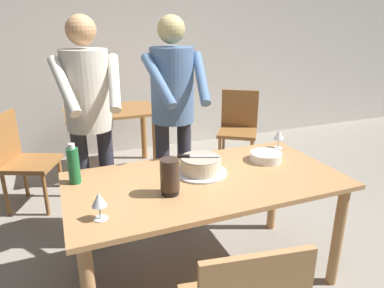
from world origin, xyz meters
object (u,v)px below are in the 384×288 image
at_px(background_chair_1, 238,126).
at_px(cake_knife, 189,156).
at_px(person_cutting_cake, 173,105).
at_px(plate_stack, 266,157).
at_px(background_table, 112,124).
at_px(background_chair_0, 22,157).
at_px(hurricane_lamp, 170,177).
at_px(wine_glass_near, 279,135).
at_px(water_bottle, 74,165).
at_px(wine_glass_far, 99,200).
at_px(main_dining_table, 206,194).
at_px(cake_on_platter, 201,166).
at_px(person_standing_beside, 89,112).

bearing_deg(background_chair_1, cake_knife, -127.99).
bearing_deg(person_cutting_cake, plate_stack, -46.69).
relative_size(person_cutting_cake, background_table, 1.72).
distance_m(background_table, background_chair_0, 1.05).
bearing_deg(hurricane_lamp, wine_glass_near, 22.17).
relative_size(water_bottle, background_chair_0, 0.28).
distance_m(water_bottle, background_chair_1, 2.47).
relative_size(wine_glass_far, hurricane_lamp, 0.69).
relative_size(cake_knife, person_cutting_cake, 0.15).
bearing_deg(background_chair_1, water_bottle, -142.75).
relative_size(hurricane_lamp, background_chair_0, 0.23).
bearing_deg(background_chair_0, background_chair_1, 4.01).
distance_m(hurricane_lamp, background_table, 2.20).
height_order(main_dining_table, hurricane_lamp, hurricane_lamp).
xyz_separation_m(cake_on_platter, person_standing_beside, (-0.60, 0.59, 0.27)).
distance_m(plate_stack, person_standing_beside, 1.28).
relative_size(hurricane_lamp, person_cutting_cake, 0.12).
bearing_deg(wine_glass_near, water_bottle, -177.69).
xyz_separation_m(plate_stack, background_chair_1, (0.68, 1.61, -0.29)).
xyz_separation_m(main_dining_table, cake_on_platter, (0.00, 0.09, 0.16)).
height_order(hurricane_lamp, person_standing_beside, person_standing_beside).
bearing_deg(plate_stack, person_standing_beside, 153.22).
bearing_deg(water_bottle, cake_on_platter, -11.44).
bearing_deg(water_bottle, main_dining_table, -17.66).
xyz_separation_m(main_dining_table, person_cutting_cake, (0.01, 0.65, 0.43)).
distance_m(wine_glass_near, person_cutting_cake, 0.84).
xyz_separation_m(cake_on_platter, hurricane_lamp, (-0.27, -0.20, 0.06)).
height_order(cake_on_platter, background_chair_0, background_chair_0).
xyz_separation_m(cake_on_platter, water_bottle, (-0.76, 0.15, 0.06)).
xyz_separation_m(cake_on_platter, wine_glass_near, (0.74, 0.21, 0.05)).
distance_m(main_dining_table, person_cutting_cake, 0.78).
xyz_separation_m(hurricane_lamp, background_table, (0.03, 2.18, -0.28)).
height_order(cake_knife, background_table, cake_knife).
bearing_deg(main_dining_table, person_standing_beside, 131.60).
xyz_separation_m(wine_glass_near, wine_glass_far, (-1.42, -0.54, 0.00)).
xyz_separation_m(cake_knife, plate_stack, (0.57, 0.00, -0.09)).
distance_m(main_dining_table, plate_stack, 0.54).
height_order(cake_knife, person_standing_beside, person_standing_beside).
relative_size(wine_glass_far, background_chair_0, 0.16).
distance_m(wine_glass_near, water_bottle, 1.50).
relative_size(cake_on_platter, background_table, 0.34).
height_order(person_standing_beside, background_chair_1, person_standing_beside).
xyz_separation_m(hurricane_lamp, background_chair_0, (-0.89, 1.67, -0.37)).
bearing_deg(cake_on_platter, person_cutting_cake, 89.12).
height_order(cake_knife, plate_stack, cake_knife).
bearing_deg(water_bottle, hurricane_lamp, -35.93).
xyz_separation_m(hurricane_lamp, person_cutting_cake, (0.28, 0.76, 0.22)).
bearing_deg(main_dining_table, person_cutting_cake, 89.20).
distance_m(person_cutting_cake, person_standing_beside, 0.61).
xyz_separation_m(wine_glass_far, water_bottle, (-0.08, 0.48, 0.01)).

